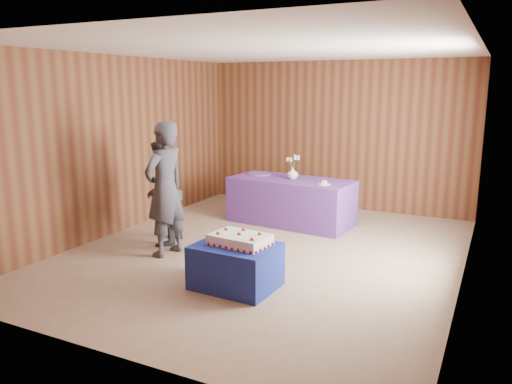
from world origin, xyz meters
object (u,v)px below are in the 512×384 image
Objects in this scene: vase at (293,173)px; guest_left at (165,189)px; sheet_cake at (240,239)px; guest_right at (162,193)px; cake_table at (236,266)px; serving_table at (291,201)px.

guest_left is (-0.92, -2.22, 0.06)m from vase.
sheet_cake is 1.97m from guest_right.
vase is at bearing 101.90° from cake_table.
serving_table is 0.47m from vase.
sheet_cake is at bearing -79.78° from vase.
serving_table is 1.32× the size of guest_right.
cake_table is 0.50× the size of guest_left.
guest_right reaches higher than vase.
cake_table is at bearing -129.43° from sheet_cake.
vase is (0.01, 0.02, 0.47)m from serving_table.
sheet_cake is (0.51, -2.75, 0.18)m from serving_table.
cake_table is 2.01m from guest_right.
serving_table is 2.80m from sheet_cake.
sheet_cake is at bearing 47.14° from cake_table.
sheet_cake is 0.47× the size of guest_right.
cake_table is 2.83m from serving_table.
cake_table is 2.90m from vase.
guest_right is (-1.74, 0.91, 0.20)m from sheet_cake.
guest_left is (-0.90, -2.20, 0.53)m from serving_table.
cake_table is at bearing 75.64° from guest_left.
sheet_cake reaches higher than cake_table.
sheet_cake is 3.76× the size of vase.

